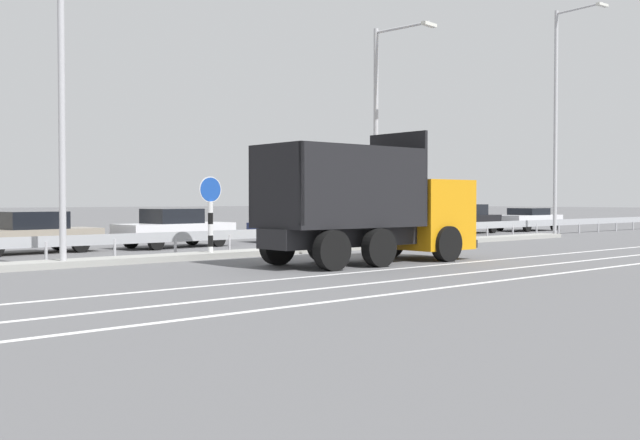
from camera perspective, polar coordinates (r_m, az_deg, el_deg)
name	(u,v)px	position (r m, az deg, el deg)	size (l,w,h in m)	color
ground_plane	(310,256)	(23.82, -0.81, -2.79)	(320.00, 320.00, 0.00)	#565659
lane_strip_0	(415,267)	(20.20, 7.28, -3.58)	(61.17, 0.16, 0.01)	silver
lane_strip_1	(475,272)	(19.00, 11.69, -3.92)	(61.17, 0.16, 0.01)	silver
lane_strip_2	(529,277)	(18.12, 15.65, -4.21)	(61.17, 0.16, 0.01)	silver
median_island	(279,251)	(25.02, -3.16, -2.38)	(33.64, 1.10, 0.18)	gray
median_guardrail	(254,235)	(26.08, -5.05, -1.17)	(61.17, 0.09, 0.78)	#9EA0A5
dump_truck	(388,217)	(21.93, 5.21, 0.21)	(6.98, 2.79, 3.77)	orange
median_road_sign	(210,214)	(23.38, -8.35, 0.44)	(0.80, 0.16, 2.52)	white
street_lamp_1	(63,53)	(21.29, -18.98, 11.94)	(0.70, 2.00, 10.41)	#ADADB2
street_lamp_2	(381,124)	(28.31, 4.64, 7.29)	(0.71, 2.62, 8.23)	#ADADB2
street_lamp_3	(559,113)	(38.08, 17.74, 7.81)	(0.72, 2.66, 10.91)	#ADADB2
parked_car_3	(30,233)	(26.92, -21.25, -0.90)	(4.81, 2.03, 1.41)	gray
parked_car_4	(174,228)	(28.78, -11.03, -0.61)	(4.67, 2.12, 1.47)	silver
parked_car_5	(303,226)	(32.65, -1.29, -0.42)	(4.79, 1.91, 1.33)	navy
parked_car_6	(395,223)	(36.24, 5.71, -0.23)	(4.09, 1.98, 1.37)	maroon
parked_car_7	(466,219)	(40.82, 11.03, 0.07)	(4.75, 2.04, 1.57)	black
parked_car_8	(528,219)	(45.26, 15.53, 0.08)	(4.54, 2.07, 1.32)	silver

